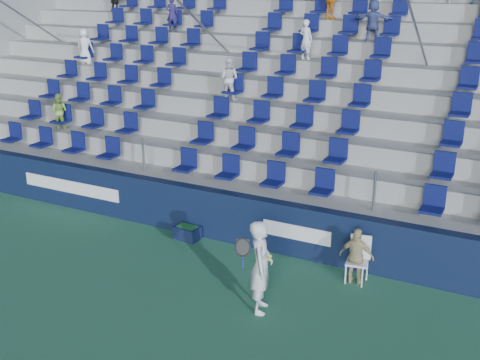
# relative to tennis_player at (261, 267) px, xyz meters

# --- Properties ---
(ground) EXTENTS (70.00, 70.00, 0.00)m
(ground) POSITION_rel_tennis_player_xyz_m (-1.74, -0.67, -0.91)
(ground) COLOR #30704D
(ground) RESTS_ON ground
(sponsor_wall) EXTENTS (24.00, 0.32, 1.20)m
(sponsor_wall) POSITION_rel_tennis_player_xyz_m (-1.74, 2.48, -0.31)
(sponsor_wall) COLOR #0E1936
(sponsor_wall) RESTS_ON ground
(grandstand) EXTENTS (24.00, 8.17, 6.63)m
(grandstand) POSITION_rel_tennis_player_xyz_m (-1.74, 7.58, 1.23)
(grandstand) COLOR gray
(grandstand) RESTS_ON ground
(tennis_player) EXTENTS (0.72, 0.77, 1.81)m
(tennis_player) POSITION_rel_tennis_player_xyz_m (0.00, 0.00, 0.00)
(tennis_player) COLOR silver
(tennis_player) RESTS_ON ground
(line_judge_chair) EXTENTS (0.49, 0.50, 0.98)m
(line_judge_chair) POSITION_rel_tennis_player_xyz_m (1.28, 1.98, -0.35)
(line_judge_chair) COLOR white
(line_judge_chair) RESTS_ON ground
(line_judge) EXTENTS (0.72, 0.32, 1.21)m
(line_judge) POSITION_rel_tennis_player_xyz_m (1.28, 1.83, -0.30)
(line_judge) COLOR tan
(line_judge) RESTS_ON ground
(ball_bin) EXTENTS (0.62, 0.43, 0.33)m
(ball_bin) POSITION_rel_tennis_player_xyz_m (-2.93, 2.08, -0.73)
(ball_bin) COLOR #0F193A
(ball_bin) RESTS_ON ground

